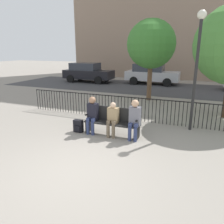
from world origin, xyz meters
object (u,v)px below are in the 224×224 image
object	(u,v)px
seated_person_0	(92,113)
seated_person_1	(113,118)
park_bench	(113,120)
backpack	(78,126)
parked_car_0	(151,74)
parked_car_2	(88,72)
tree_0	(151,44)
lamp_post	(198,55)
seated_person_2	(134,117)

from	to	relation	value
seated_person_0	seated_person_1	bearing A→B (deg)	-0.55
seated_person_0	park_bench	bearing A→B (deg)	10.42
backpack	parked_car_0	world-z (taller)	parked_car_0
parked_car_0	parked_car_2	world-z (taller)	same
backpack	parked_car_2	bearing A→B (deg)	116.25
backpack	tree_0	size ratio (longest dim) A/B	0.10
seated_person_0	tree_0	distance (m)	6.16
park_bench	lamp_post	size ratio (longest dim) A/B	0.47
seated_person_1	lamp_post	bearing A→B (deg)	33.67
park_bench	lamp_post	world-z (taller)	lamp_post
seated_person_1	seated_person_2	distance (m)	0.73
lamp_post	parked_car_0	distance (m)	10.63
seated_person_0	parked_car_0	bearing A→B (deg)	92.19
tree_0	parked_car_0	bearing A→B (deg)	100.84
park_bench	seated_person_1	size ratio (longest dim) A/B	1.63
seated_person_2	tree_0	size ratio (longest dim) A/B	0.30
tree_0	seated_person_1	bearing A→B (deg)	-89.31
parked_car_0	parked_car_2	size ratio (longest dim) A/B	1.00
seated_person_0	backpack	bearing A→B (deg)	-167.72
seated_person_1	parked_car_2	bearing A→B (deg)	121.55
backpack	tree_0	xyz separation A→B (m)	(1.16, 5.79, 2.78)
seated_person_1	tree_0	size ratio (longest dim) A/B	0.26
backpack	lamp_post	world-z (taller)	lamp_post
seated_person_0	tree_0	world-z (taller)	tree_0
seated_person_2	backpack	xyz separation A→B (m)	(-1.95, -0.11, -0.51)
tree_0	seated_person_2	bearing A→B (deg)	-82.04
park_bench	parked_car_0	size ratio (longest dim) A/B	0.44
seated_person_1	backpack	bearing A→B (deg)	-175.31
seated_person_0	lamp_post	distance (m)	3.91
seated_person_0	seated_person_1	size ratio (longest dim) A/B	1.11
tree_0	parked_car_2	size ratio (longest dim) A/B	1.02
park_bench	parked_car_2	bearing A→B (deg)	121.71
seated_person_0	parked_car_0	xyz separation A→B (m)	(-0.44, 11.44, 0.13)
seated_person_0	tree_0	xyz separation A→B (m)	(0.66, 5.68, 2.28)
lamp_post	tree_0	bearing A→B (deg)	120.20
seated_person_2	lamp_post	xyz separation A→B (m)	(1.61, 1.55, 1.84)
park_bench	seated_person_2	size ratio (longest dim) A/B	1.45
backpack	lamp_post	size ratio (longest dim) A/B	0.11
seated_person_0	backpack	size ratio (longest dim) A/B	2.94
seated_person_2	tree_0	xyz separation A→B (m)	(-0.79, 5.68, 2.27)
park_bench	seated_person_1	world-z (taller)	seated_person_1
seated_person_1	parked_car_0	size ratio (longest dim) A/B	0.27
parked_car_2	seated_person_1	bearing A→B (deg)	-58.45
parked_car_0	backpack	bearing A→B (deg)	-90.29
tree_0	parked_car_0	xyz separation A→B (m)	(-1.10, 5.76, -2.15)
backpack	seated_person_1	bearing A→B (deg)	4.69
seated_person_0	parked_car_2	bearing A→B (deg)	118.59
backpack	tree_0	distance (m)	6.52
seated_person_1	backpack	distance (m)	1.30
tree_0	parked_car_2	xyz separation A→B (m)	(-6.42, 4.89, -2.15)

